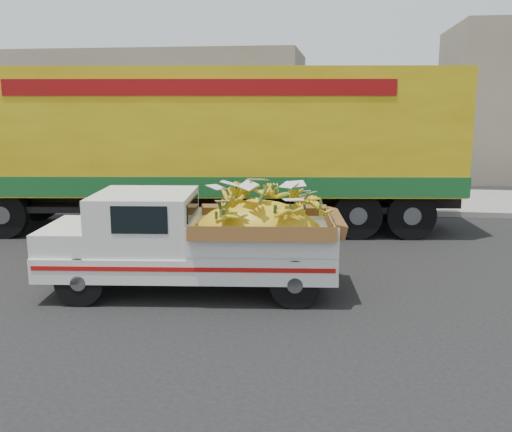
# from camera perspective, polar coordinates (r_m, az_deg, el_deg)

# --- Properties ---
(ground) EXTENTS (100.00, 100.00, 0.00)m
(ground) POSITION_cam_1_polar(r_m,az_deg,el_deg) (9.76, -7.90, -6.99)
(ground) COLOR black
(ground) RESTS_ON ground
(curb) EXTENTS (60.00, 0.25, 0.15)m
(curb) POSITION_cam_1_polar(r_m,az_deg,el_deg) (16.25, -1.18, 0.82)
(curb) COLOR gray
(curb) RESTS_ON ground
(sidewalk) EXTENTS (60.00, 4.00, 0.14)m
(sidewalk) POSITION_cam_1_polar(r_m,az_deg,el_deg) (18.30, -0.10, 2.00)
(sidewalk) COLOR gray
(sidewalk) RESTS_ON ground
(building_left) EXTENTS (18.00, 6.00, 5.00)m
(building_left) POSITION_cam_1_polar(r_m,az_deg,el_deg) (26.04, -16.05, 9.74)
(building_left) COLOR gray
(building_left) RESTS_ON ground
(pickup_truck) EXTENTS (4.81, 2.22, 1.63)m
(pickup_truck) POSITION_cam_1_polar(r_m,az_deg,el_deg) (9.24, -4.37, -2.31)
(pickup_truck) COLOR black
(pickup_truck) RESTS_ON ground
(semi_trailer) EXTENTS (12.05, 4.06, 3.80)m
(semi_trailer) POSITION_cam_1_polar(r_m,az_deg,el_deg) (13.71, -4.97, 7.43)
(semi_trailer) COLOR black
(semi_trailer) RESTS_ON ground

